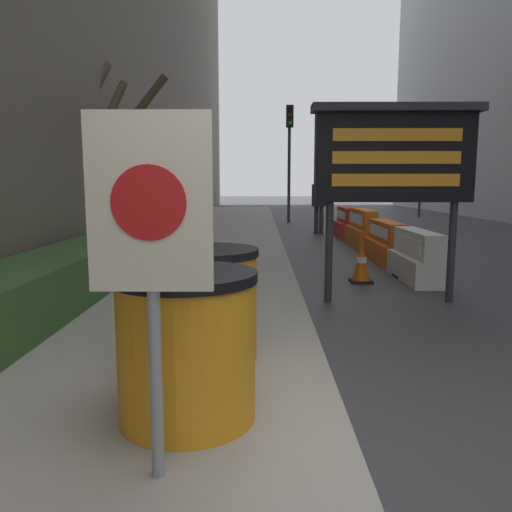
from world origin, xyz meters
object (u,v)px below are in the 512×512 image
jersey_barrier_red_striped (347,224)px  traffic_light_far_side (423,146)px  warning_sign (151,233)px  message_board (394,157)px  jersey_barrier_white (417,258)px  jersey_barrier_orange_far (386,244)px  traffic_cone_near (407,258)px  barrel_drum_middle (206,304)px  barrel_drum_foreground (187,345)px  traffic_cone_mid (361,264)px  jersey_barrier_orange_near (362,230)px  traffic_light_near_curb (289,139)px  pedestrian_worker (319,200)px

jersey_barrier_red_striped → traffic_light_far_side: size_ratio=0.36×
warning_sign → message_board: size_ratio=0.68×
jersey_barrier_white → jersey_barrier_red_striped: (-0.00, 6.58, 0.03)m
jersey_barrier_orange_far → traffic_cone_near: jersey_barrier_orange_far is taller
warning_sign → jersey_barrier_white: (3.03, 5.77, -0.98)m
jersey_barrier_white → jersey_barrier_orange_far: size_ratio=0.93×
barrel_drum_middle → jersey_barrier_red_striped: 11.09m
message_board → jersey_barrier_white: 2.32m
barrel_drum_foreground → traffic_cone_mid: bearing=67.6°
jersey_barrier_white → traffic_cone_mid: size_ratio=2.69×
jersey_barrier_white → traffic_cone_near: jersey_barrier_white is taller
jersey_barrier_orange_near → warning_sign: bearing=-106.6°
jersey_barrier_orange_far → traffic_light_near_curb: size_ratio=0.39×
jersey_barrier_white → jersey_barrier_orange_near: bearing=90.0°
barrel_drum_foreground → barrel_drum_middle: size_ratio=1.00×
pedestrian_worker → message_board: bearing=-146.2°
barrel_drum_middle → traffic_light_far_side: (7.87, 19.46, 2.64)m
warning_sign → traffic_cone_mid: (2.10, 5.57, -1.04)m
barrel_drum_middle → traffic_light_near_curb: 16.62m
jersey_barrier_white → traffic_light_far_side: (4.90, 15.36, 2.89)m
message_board → pedestrian_worker: (0.13, 9.17, -0.85)m
barrel_drum_foreground → warning_sign: (-0.05, -0.63, 0.73)m
jersey_barrier_orange_near → jersey_barrier_red_striped: size_ratio=1.24×
barrel_drum_foreground → traffic_light_near_curb: (1.59, 17.36, 2.70)m
jersey_barrier_white → traffic_light_near_curb: size_ratio=0.36×
traffic_light_far_side → barrel_drum_foreground: bearing=-111.0°
jersey_barrier_white → warning_sign: bearing=-117.7°
barrel_drum_foreground → traffic_cone_near: size_ratio=1.34×
jersey_barrier_orange_far → traffic_light_far_side: (4.90, 13.37, 2.89)m
message_board → jersey_barrier_red_striped: bearing=84.1°
jersey_barrier_red_striped → traffic_cone_mid: 6.84m
jersey_barrier_white → jersey_barrier_orange_far: jersey_barrier_white is taller
jersey_barrier_red_striped → traffic_cone_near: jersey_barrier_red_striped is taller
jersey_barrier_white → message_board: bearing=-119.0°
jersey_barrier_red_striped → traffic_light_far_side: traffic_light_far_side is taller
barrel_drum_foreground → jersey_barrier_orange_near: 10.01m
traffic_light_near_curb → warning_sign: bearing=-95.2°
barrel_drum_foreground → pedestrian_worker: pedestrian_worker is taller
traffic_light_near_curb → barrel_drum_middle: bearing=-95.6°
warning_sign → jersey_barrier_orange_far: bearing=68.6°
jersey_barrier_orange_far → traffic_light_far_side: 14.53m
traffic_light_far_side → pedestrian_worker: 9.77m
warning_sign → traffic_light_far_side: traffic_light_far_side is taller
barrel_drum_foreground → jersey_barrier_red_striped: (2.98, 11.72, -0.22)m
jersey_barrier_orange_far → jersey_barrier_orange_near: bearing=90.0°
barrel_drum_foreground → warning_sign: size_ratio=0.52×
jersey_barrier_red_striped → traffic_cone_near: size_ratio=2.45×
warning_sign → jersey_barrier_white: bearing=62.3°
barrel_drum_middle → jersey_barrier_white: (2.98, 4.10, -0.25)m
barrel_drum_foreground → traffic_light_near_curb: bearing=84.8°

